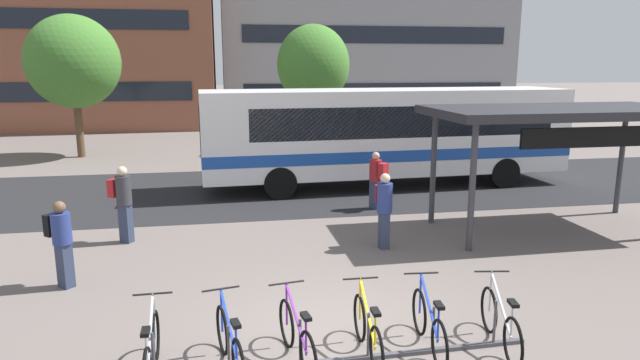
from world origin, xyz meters
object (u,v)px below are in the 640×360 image
parked_bicycle_blue_1 (230,345)px  commuter_red_pack_1 (376,177)px  parked_bicycle_blue_4 (429,326)px  commuter_black_pack_2 (61,238)px  parked_bicycle_yellow_3 (368,332)px  parked_bicycle_purple_2 (297,338)px  parked_bicycle_silver_0 (152,352)px  street_tree_1 (313,65)px  transit_shelter (561,116)px  commuter_maroon_pack_0 (384,205)px  street_tree_0 (73,62)px  commuter_red_pack_3 (123,199)px  city_bus (384,133)px  parked_bicycle_silver_5 (500,323)px

parked_bicycle_blue_1 → commuter_red_pack_1: bearing=-39.5°
parked_bicycle_blue_4 → commuter_black_pack_2: commuter_black_pack_2 is taller
parked_bicycle_yellow_3 → commuter_black_pack_2: size_ratio=1.06×
parked_bicycle_blue_1 → parked_bicycle_blue_4: same height
parked_bicycle_purple_2 → parked_bicycle_silver_0: bearing=82.7°
commuter_black_pack_2 → street_tree_1: street_tree_1 is taller
transit_shelter → commuter_maroon_pack_0: transit_shelter is taller
commuter_black_pack_2 → street_tree_0: 15.82m
parked_bicycle_purple_2 → commuter_red_pack_1: 8.44m
parked_bicycle_purple_2 → parked_bicycle_blue_4: bearing=-98.7°
parked_bicycle_yellow_3 → commuter_black_pack_2: 5.93m
parked_bicycle_blue_1 → commuter_red_pack_3: bearing=9.7°
commuter_black_pack_2 → street_tree_1: bearing=107.3°
city_bus → parked_bicycle_blue_4: (-2.45, -10.63, -1.39)m
commuter_red_pack_3 → commuter_black_pack_2: bearing=-72.9°
transit_shelter → commuter_maroon_pack_0: bearing=-173.4°
parked_bicycle_yellow_3 → parked_bicycle_silver_5: (1.94, -0.07, 0.00)m
parked_bicycle_silver_5 → commuter_red_pack_1: (0.36, 7.85, 0.55)m
parked_bicycle_silver_0 → commuter_red_pack_1: size_ratio=1.06×
parked_bicycle_blue_1 → commuter_red_pack_1: 8.87m
commuter_red_pack_1 → street_tree_0: (-10.35, 10.79, 3.15)m
parked_bicycle_blue_1 → parked_bicycle_yellow_3: (1.89, 0.03, 0.00)m
parked_bicycle_blue_1 → commuter_black_pack_2: (-2.95, 3.43, 0.55)m
commuter_black_pack_2 → commuter_red_pack_3: size_ratio=0.92×
parked_bicycle_blue_1 → parked_bicycle_blue_4: size_ratio=0.99×
city_bus → parked_bicycle_purple_2: bearing=65.4°
parked_bicycle_silver_0 → transit_shelter: bearing=-60.9°
commuter_red_pack_3 → street_tree_0: size_ratio=0.29×
commuter_black_pack_2 → street_tree_0: size_ratio=0.27×
parked_bicycle_blue_4 → street_tree_0: street_tree_0 is taller
parked_bicycle_purple_2 → parked_bicycle_yellow_3: size_ratio=0.99×
parked_bicycle_silver_0 → parked_bicycle_silver_5: bearing=-91.2°
parked_bicycle_silver_5 → commuter_red_pack_3: bearing=54.5°
parked_bicycle_silver_0 → parked_bicycle_purple_2: (1.90, 0.07, 0.00)m
parked_bicycle_blue_1 → commuter_maroon_pack_0: 5.73m
city_bus → street_tree_0: street_tree_0 is taller
city_bus → commuter_red_pack_1: bearing=67.4°
parked_bicycle_blue_1 → street_tree_1: size_ratio=0.30×
parked_bicycle_blue_1 → street_tree_1: bearing=-24.0°
parked_bicycle_yellow_3 → parked_bicycle_blue_4: same height
commuter_red_pack_1 → street_tree_1: bearing=-40.1°
commuter_black_pack_2 → parked_bicycle_blue_1: bearing=-6.5°
parked_bicycle_silver_0 → street_tree_1: (5.09, 18.18, 3.56)m
parked_bicycle_purple_2 → parked_bicycle_silver_5: same height
street_tree_1 → street_tree_0: bearing=177.6°
city_bus → parked_bicycle_silver_0: city_bus is taller
parked_bicycle_yellow_3 → commuter_maroon_pack_0: size_ratio=1.02×
parked_bicycle_yellow_3 → commuter_red_pack_3: 7.26m
parked_bicycle_purple_2 → parked_bicycle_silver_5: size_ratio=1.00×
parked_bicycle_purple_2 → commuter_maroon_pack_0: 5.19m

